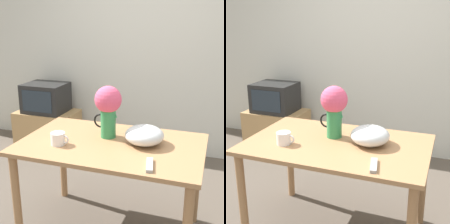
{
  "view_description": "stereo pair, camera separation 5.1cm",
  "coord_description": "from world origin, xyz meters",
  "views": [
    {
      "loc": [
        0.78,
        -1.9,
        1.63
      ],
      "look_at": [
        0.05,
        0.2,
        0.97
      ],
      "focal_mm": 50.0,
      "sensor_mm": 36.0,
      "label": 1
    },
    {
      "loc": [
        0.83,
        -1.88,
        1.63
      ],
      "look_at": [
        0.05,
        0.2,
        0.97
      ],
      "focal_mm": 50.0,
      "sensor_mm": 36.0,
      "label": 2
    }
  ],
  "objects": [
    {
      "name": "wall_back",
      "position": [
        0.0,
        1.84,
        1.3
      ],
      "size": [
        8.0,
        0.05,
        2.6
      ],
      "color": "silver",
      "rests_on": "ground_plane"
    },
    {
      "name": "table",
      "position": [
        0.08,
        0.1,
        0.66
      ],
      "size": [
        1.33,
        0.83,
        0.77
      ],
      "color": "#A3754C",
      "rests_on": "ground_plane"
    },
    {
      "name": "flower_vase",
      "position": [
        0.02,
        0.2,
        1.01
      ],
      "size": [
        0.22,
        0.2,
        0.4
      ],
      "color": "#2D844C",
      "rests_on": "table"
    },
    {
      "name": "coffee_mug",
      "position": [
        -0.26,
        -0.06,
        0.81
      ],
      "size": [
        0.14,
        0.1,
        0.09
      ],
      "color": "white",
      "rests_on": "table"
    },
    {
      "name": "white_bowl",
      "position": [
        0.32,
        0.15,
        0.83
      ],
      "size": [
        0.28,
        0.28,
        0.14
      ],
      "color": "silver",
      "rests_on": "table"
    },
    {
      "name": "remote_control",
      "position": [
        0.43,
        -0.19,
        0.78
      ],
      "size": [
        0.08,
        0.19,
        0.02
      ],
      "color": "#999999",
      "rests_on": "table"
    },
    {
      "name": "tv_stand",
      "position": [
        -1.29,
        1.48,
        0.24
      ],
      "size": [
        0.76,
        0.49,
        0.48
      ],
      "color": "tan",
      "rests_on": "ground_plane"
    },
    {
      "name": "tv_set",
      "position": [
        -1.29,
        1.48,
        0.67
      ],
      "size": [
        0.52,
        0.44,
        0.37
      ],
      "color": "black",
      "rests_on": "tv_stand"
    }
  ]
}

